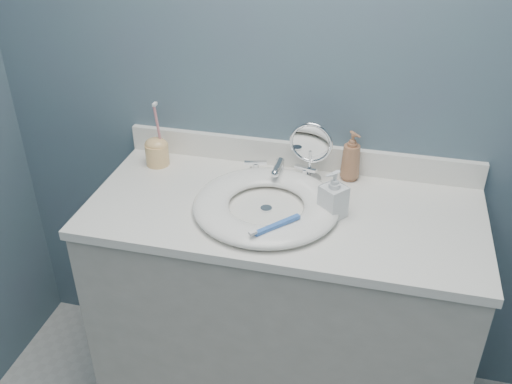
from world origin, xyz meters
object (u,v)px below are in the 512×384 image
(toothbrush_holder, at_px, (157,150))
(soap_bottle_clear, at_px, (334,194))
(soap_bottle_amber, at_px, (351,156))
(makeup_mirror, at_px, (311,149))

(toothbrush_holder, bearing_deg, soap_bottle_clear, -15.73)
(soap_bottle_clear, bearing_deg, toothbrush_holder, -156.57)
(soap_bottle_amber, height_order, soap_bottle_clear, soap_bottle_amber)
(makeup_mirror, bearing_deg, soap_bottle_clear, -59.80)
(makeup_mirror, bearing_deg, soap_bottle_amber, 20.70)
(makeup_mirror, height_order, soap_bottle_clear, makeup_mirror)
(soap_bottle_clear, bearing_deg, makeup_mirror, 156.71)
(soap_bottle_amber, relative_size, soap_bottle_clear, 1.12)
(soap_bottle_amber, bearing_deg, toothbrush_holder, 141.50)
(soap_bottle_clear, height_order, toothbrush_holder, toothbrush_holder)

